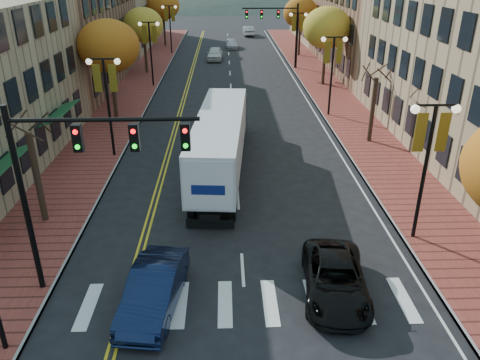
{
  "coord_description": "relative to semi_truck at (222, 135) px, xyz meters",
  "views": [
    {
      "loc": [
        -0.61,
        -11.16,
        10.95
      ],
      "look_at": [
        0.02,
        7.62,
        2.2
      ],
      "focal_mm": 35.0,
      "sensor_mm": 36.0,
      "label": 1
    }
  ],
  "objects": [
    {
      "name": "ground",
      "position": [
        0.8,
        -13.8,
        -2.12
      ],
      "size": [
        200.0,
        200.0,
        0.0
      ],
      "primitive_type": "plane",
      "color": "black",
      "rests_on": "ground"
    },
    {
      "name": "sidewalk_left",
      "position": [
        -8.2,
        18.7,
        -2.04
      ],
      "size": [
        4.0,
        85.0,
        0.15
      ],
      "primitive_type": "cube",
      "color": "brown",
      "rests_on": "ground"
    },
    {
      "name": "sidewalk_right",
      "position": [
        9.8,
        18.7,
        -2.04
      ],
      "size": [
        4.0,
        85.0,
        0.15
      ],
      "primitive_type": "cube",
      "color": "brown",
      "rests_on": "ground"
    },
    {
      "name": "building_left_mid",
      "position": [
        -16.2,
        22.2,
        3.38
      ],
      "size": [
        12.0,
        24.0,
        11.0
      ],
      "primitive_type": "cube",
      "color": "brown",
      "rests_on": "ground"
    },
    {
      "name": "building_left_far",
      "position": [
        -16.2,
        47.2,
        2.63
      ],
      "size": [
        12.0,
        26.0,
        9.5
      ],
      "primitive_type": "cube",
      "color": "#9E8966",
      "rests_on": "ground"
    },
    {
      "name": "building_right_mid",
      "position": [
        19.3,
        28.2,
        2.88
      ],
      "size": [
        15.0,
        24.0,
        10.0
      ],
      "primitive_type": "cube",
      "color": "brown",
      "rests_on": "ground"
    },
    {
      "name": "building_right_far",
      "position": [
        19.3,
        50.2,
        3.38
      ],
      "size": [
        15.0,
        20.0,
        11.0
      ],
      "primitive_type": "cube",
      "color": "#9E8966",
      "rests_on": "ground"
    },
    {
      "name": "tree_left_a",
      "position": [
        -8.2,
        -5.8,
        0.13
      ],
      "size": [
        0.28,
        0.28,
        4.2
      ],
      "color": "#382619",
      "rests_on": "sidewalk_left"
    },
    {
      "name": "tree_left_b",
      "position": [
        -8.2,
        10.2,
        3.33
      ],
      "size": [
        4.48,
        4.48,
        7.21
      ],
      "color": "#382619",
      "rests_on": "sidewalk_left"
    },
    {
      "name": "tree_left_c",
      "position": [
        -8.2,
        26.2,
        2.94
      ],
      "size": [
        4.16,
        4.16,
        6.69
      ],
      "color": "#382619",
      "rests_on": "sidewalk_left"
    },
    {
      "name": "tree_left_d",
      "position": [
        -8.2,
        44.2,
        3.48
      ],
      "size": [
        4.61,
        4.61,
        7.42
      ],
      "color": "#382619",
      "rests_on": "sidewalk_left"
    },
    {
      "name": "tree_right_b",
      "position": [
        9.8,
        4.2,
        0.13
      ],
      "size": [
        0.28,
        0.28,
        4.2
      ],
      "color": "#382619",
      "rests_on": "sidewalk_right"
    },
    {
      "name": "tree_right_c",
      "position": [
        9.8,
        20.2,
        3.33
      ],
      "size": [
        4.48,
        4.48,
        7.21
      ],
      "color": "#382619",
      "rests_on": "sidewalk_right"
    },
    {
      "name": "tree_right_d",
      "position": [
        9.8,
        36.2,
        3.17
      ],
      "size": [
        4.35,
        4.35,
        7.0
      ],
      "color": "#382619",
      "rests_on": "sidewalk_right"
    },
    {
      "name": "lamp_left_b",
      "position": [
        -6.7,
        2.2,
        2.18
      ],
      "size": [
        1.96,
        0.36,
        6.05
      ],
      "color": "black",
      "rests_on": "ground"
    },
    {
      "name": "lamp_left_c",
      "position": [
        -6.7,
        20.2,
        2.18
      ],
      "size": [
        1.96,
        0.36,
        6.05
      ],
      "color": "black",
      "rests_on": "ground"
    },
    {
      "name": "lamp_left_d",
      "position": [
        -6.7,
        38.2,
        2.18
      ],
      "size": [
        1.96,
        0.36,
        6.05
      ],
      "color": "black",
      "rests_on": "ground"
    },
    {
      "name": "lamp_right_a",
      "position": [
        8.3,
        -7.8,
        2.18
      ],
      "size": [
        1.96,
        0.36,
        6.05
      ],
      "color": "black",
      "rests_on": "ground"
    },
    {
      "name": "lamp_right_b",
      "position": [
        8.3,
        10.2,
        2.18
      ],
      "size": [
        1.96,
        0.36,
        6.05
      ],
      "color": "black",
      "rests_on": "ground"
    },
    {
      "name": "lamp_right_c",
      "position": [
        8.3,
        28.2,
        2.18
      ],
      "size": [
        1.96,
        0.36,
        6.05
      ],
      "color": "black",
      "rests_on": "ground"
    },
    {
      "name": "traffic_mast_near",
      "position": [
        -4.67,
        -10.8,
        2.81
      ],
      "size": [
        6.1,
        0.35,
        7.0
      ],
      "color": "black",
      "rests_on": "ground"
    },
    {
      "name": "traffic_mast_far",
      "position": [
        6.28,
        28.2,
        2.81
      ],
      "size": [
        6.1,
        0.34,
        7.0
      ],
      "color": "black",
      "rests_on": "ground"
    },
    {
      "name": "semi_truck",
      "position": [
        0.0,
        0.0,
        0.0
      ],
      "size": [
        3.46,
        14.63,
        3.62
      ],
      "rotation": [
        0.0,
        0.0,
        -0.08
      ],
      "color": "black",
      "rests_on": "ground"
    },
    {
      "name": "navy_sedan",
      "position": [
        -2.34,
        -11.88,
        -1.37
      ],
      "size": [
        2.17,
        4.72,
        1.5
      ],
      "primitive_type": "imported",
      "rotation": [
        0.0,
        0.0,
        -0.13
      ],
      "color": "#0C1633",
      "rests_on": "ground"
    },
    {
      "name": "black_suv",
      "position": [
        4.07,
        -11.4,
        -1.46
      ],
      "size": [
        2.71,
        4.96,
        1.32
      ],
      "primitive_type": "imported",
      "rotation": [
        0.0,
        0.0,
        -0.11
      ],
      "color": "black",
      "rests_on": "ground"
    },
    {
      "name": "car_far_white",
      "position": [
        -0.93,
        33.77,
        -1.35
      ],
      "size": [
        2.01,
        4.59,
        1.54
      ],
      "primitive_type": "imported",
      "rotation": [
        0.0,
        0.0,
        -0.04
      ],
      "color": "silver",
      "rests_on": "ground"
    },
    {
      "name": "car_far_silver",
      "position": [
        1.3,
        42.64,
        -1.54
      ],
      "size": [
        1.72,
        4.05,
        1.16
      ],
      "primitive_type": "imported",
      "rotation": [
        0.0,
        0.0,
        0.02
      ],
      "color": "#ADADB5",
      "rests_on": "ground"
    },
    {
      "name": "car_far_oncoming",
      "position": [
        4.26,
        54.95,
        -1.35
      ],
      "size": [
        1.83,
        4.71,
        1.53
      ],
      "primitive_type": "imported",
      "rotation": [
        0.0,
        0.0,
        3.19
      ],
      "color": "#AFAFB7",
      "rests_on": "ground"
    }
  ]
}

